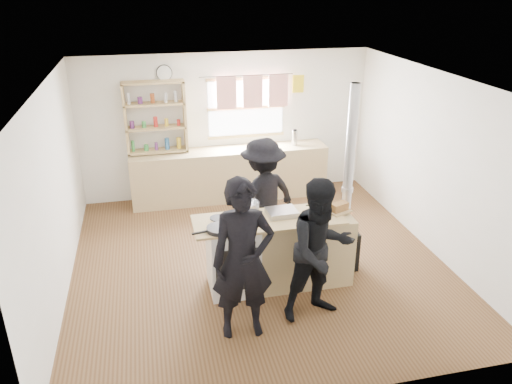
% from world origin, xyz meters
% --- Properties ---
extents(ground, '(5.00, 5.00, 0.01)m').
position_xyz_m(ground, '(0.00, 0.00, -0.01)').
color(ground, brown).
rests_on(ground, ground).
extents(back_counter, '(3.40, 0.55, 0.90)m').
position_xyz_m(back_counter, '(0.00, 2.22, 0.45)').
color(back_counter, tan).
rests_on(back_counter, ground).
extents(shelving_unit, '(1.00, 0.28, 1.20)m').
position_xyz_m(shelving_unit, '(-1.20, 2.34, 1.51)').
color(shelving_unit, tan).
rests_on(shelving_unit, back_counter).
extents(thermos, '(0.10, 0.10, 0.27)m').
position_xyz_m(thermos, '(1.16, 2.22, 1.03)').
color(thermos, silver).
rests_on(thermos, back_counter).
extents(cooking_island, '(1.97, 0.64, 0.93)m').
position_xyz_m(cooking_island, '(0.14, -0.55, 0.47)').
color(cooking_island, white).
rests_on(cooking_island, ground).
extents(skillet_greens, '(0.35, 0.35, 0.05)m').
position_xyz_m(skillet_greens, '(-0.63, -0.73, 0.96)').
color(skillet_greens, black).
rests_on(skillet_greens, cooking_island).
extents(roast_tray, '(0.38, 0.30, 0.07)m').
position_xyz_m(roast_tray, '(0.18, -0.48, 0.97)').
color(roast_tray, silver).
rests_on(roast_tray, cooking_island).
extents(stockpot_stove, '(0.25, 0.25, 0.20)m').
position_xyz_m(stockpot_stove, '(-0.21, -0.40, 1.02)').
color(stockpot_stove, silver).
rests_on(stockpot_stove, cooking_island).
extents(stockpot_counter, '(0.26, 0.26, 0.20)m').
position_xyz_m(stockpot_counter, '(0.65, -0.52, 1.02)').
color(stockpot_counter, silver).
rests_on(stockpot_counter, cooking_island).
extents(bread_board, '(0.33, 0.29, 0.12)m').
position_xyz_m(bread_board, '(0.91, -0.56, 0.98)').
color(bread_board, tan).
rests_on(bread_board, cooking_island).
extents(flue_heater, '(0.35, 0.35, 2.50)m').
position_xyz_m(flue_heater, '(1.08, -0.37, 0.64)').
color(flue_heater, black).
rests_on(flue_heater, ground).
extents(person_near_left, '(0.68, 0.46, 1.83)m').
position_xyz_m(person_near_left, '(-0.49, -1.40, 0.91)').
color(person_near_left, black).
rests_on(person_near_left, ground).
extents(person_near_right, '(0.93, 0.79, 1.70)m').
position_xyz_m(person_near_right, '(0.42, -1.28, 0.85)').
color(person_near_right, black).
rests_on(person_near_right, ground).
extents(person_far, '(1.24, 1.01, 1.67)m').
position_xyz_m(person_far, '(0.13, 0.31, 0.84)').
color(person_far, black).
rests_on(person_far, ground).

